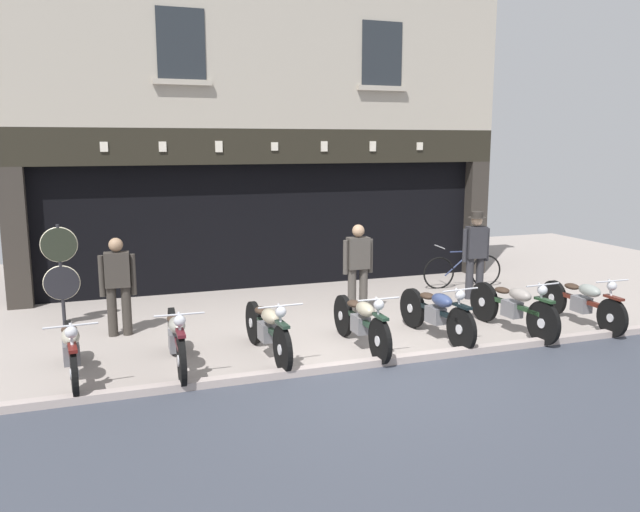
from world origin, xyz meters
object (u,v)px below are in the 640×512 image
motorcycle_left (177,338)px  advert_board_far (436,205)px  salesman_right (476,250)px  motorcycle_far_left (71,349)px  advert_board_near (389,206)px  motorcycle_center_left (267,329)px  salesman_left (118,282)px  shopkeeper_center (358,265)px  motorcycle_right (513,306)px  motorcycle_center (361,321)px  motorcycle_center_right (436,312)px  tyre_sign_pole (60,265)px  leaning_bicycle (463,270)px  motorcycle_far_right (583,301)px

motorcycle_left → advert_board_far: bearing=-143.3°
salesman_right → motorcycle_far_left: bearing=20.9°
advert_board_far → advert_board_near: bearing=180.0°
motorcycle_left → motorcycle_center_left: (1.28, 0.05, -0.01)m
salesman_left → advert_board_far: (7.17, 2.68, 0.74)m
motorcycle_left → salesman_right: salesman_right is taller
motorcycle_left → salesman_right: (6.00, 2.10, 0.52)m
salesman_left → motorcycle_left: bearing=112.8°
motorcycle_far_left → shopkeeper_center: shopkeeper_center is taller
motorcycle_right → advert_board_near: size_ratio=1.93×
motorcycle_center_left → motorcycle_center: (1.40, -0.09, 0.00)m
motorcycle_center_right → advert_board_far: size_ratio=1.94×
motorcycle_center_left → shopkeeper_center: size_ratio=1.26×
motorcycle_far_left → tyre_sign_pole: tyre_sign_pole is taller
motorcycle_center_right → shopkeeper_center: bearing=-76.1°
motorcycle_center_right → salesman_right: 2.94m
motorcycle_center → motorcycle_right: 2.63m
salesman_right → leaning_bicycle: size_ratio=0.98×
motorcycle_left → salesman_left: 2.03m
motorcycle_center_right → leaning_bicycle: motorcycle_center_right is taller
motorcycle_center → tyre_sign_pole: bearing=-33.5°
motorcycle_right → tyre_sign_pole: (-6.84, 2.83, 0.59)m
advert_board_near → motorcycle_far_left: bearing=-145.7°
salesman_left → tyre_sign_pole: tyre_sign_pole is taller
motorcycle_far_right → motorcycle_center: bearing=0.0°
motorcycle_right → advert_board_far: 4.91m
motorcycle_far_left → advert_board_near: size_ratio=1.78×
salesman_left → salesman_right: 6.67m
motorcycle_far_right → shopkeeper_center: size_ratio=1.25×
motorcycle_center_left → motorcycle_center_right: bearing=177.3°
motorcycle_far_right → salesman_right: 2.38m
tyre_sign_pole → salesman_right: bearing=-4.9°
motorcycle_center_left → motorcycle_center_right: (2.71, -0.01, 0.00)m
shopkeeper_center → leaning_bicycle: size_ratio=0.92×
motorcycle_left → motorcycle_center_left: bearing=-176.0°
motorcycle_left → motorcycle_far_right: motorcycle_left is taller
salesman_right → tyre_sign_pole: (-7.54, 0.65, 0.07)m
motorcycle_center_left → shopkeeper_center: shopkeeper_center is taller
motorcycle_center → leaning_bicycle: 4.78m
motorcycle_center_right → motorcycle_right: size_ratio=0.94×
motorcycle_left → salesman_right: size_ratio=1.18×
motorcycle_right → advert_board_far: size_ratio=2.06×
advert_board_near → leaning_bicycle: (1.05, -1.50, -1.26)m
motorcycle_center → leaning_bicycle: size_ratio=1.16×
salesman_left → advert_board_far: bearing=-156.4°
motorcycle_center_right → salesman_left: bearing=-26.3°
salesman_right → motorcycle_center_left: bearing=28.5°
advert_board_far → tyre_sign_pole: bearing=-167.4°
motorcycle_center_left → tyre_sign_pole: 3.94m
motorcycle_center_right → motorcycle_far_right: size_ratio=0.98×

